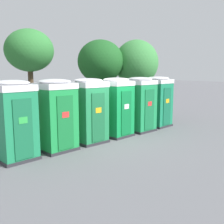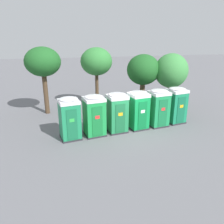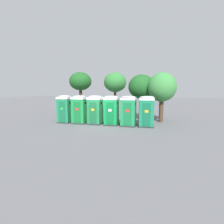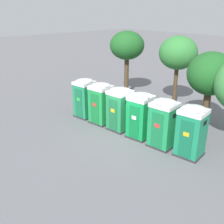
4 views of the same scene
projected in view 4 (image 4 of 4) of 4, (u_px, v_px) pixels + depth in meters
The scene contains 10 objects.
ground_plane at pixel (127, 134), 15.12m from camera, with size 120.00×120.00×0.00m, color slate.
portapotty_0 at pixel (85, 98), 17.15m from camera, with size 1.31×1.34×2.54m.
portapotty_1 at pixel (101, 103), 16.20m from camera, with size 1.36×1.34×2.54m.
portapotty_2 at pixel (120, 109), 15.28m from camera, with size 1.29×1.30×2.54m.
portapotty_3 at pixel (140, 116), 14.33m from camera, with size 1.32×1.34×2.54m.
portapotty_4 at pixel (163, 123), 13.36m from camera, with size 1.35×1.31×2.54m.
portapotty_5 at pixel (191, 131), 12.49m from camera, with size 1.36×1.34×2.54m.
street_tree_0 at pixel (178, 53), 17.94m from camera, with size 2.63×2.63×5.06m.
street_tree_2 at pixel (211, 75), 14.65m from camera, with size 2.62×2.62×4.57m.
street_tree_3 at pixel (127, 46), 20.37m from camera, with size 2.69×2.69×5.18m.
Camera 4 is at (9.43, -9.83, 6.74)m, focal length 42.00 mm.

